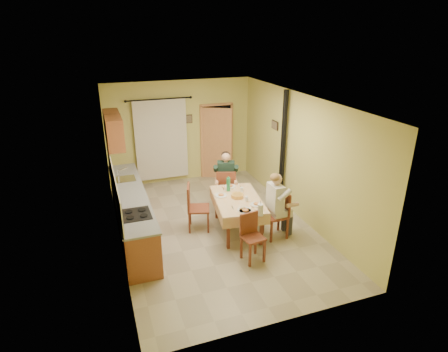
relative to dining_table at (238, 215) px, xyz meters
name	(u,v)px	position (x,y,z in m)	size (l,w,h in m)	color
floor	(215,228)	(-0.42, 0.27, -0.38)	(4.00, 6.00, 0.01)	tan
room_shell	(214,148)	(-0.42, 0.27, 1.44)	(4.04, 6.04, 2.82)	#D2CC6C
kitchen_run	(131,212)	(-2.13, 0.67, 0.10)	(0.64, 3.64, 1.56)	brown
upper_cabinets	(113,130)	(-2.24, 1.97, 1.57)	(0.35, 1.40, 0.70)	brown
curtain	(161,140)	(-0.97, 3.17, 0.88)	(1.70, 0.07, 2.22)	black
doorway	(217,142)	(0.60, 3.15, 0.67)	(0.96, 0.45, 2.15)	black
dining_table	(238,215)	(0.00, 0.00, 0.00)	(1.17, 1.69, 0.76)	tan
tableware	(240,198)	(0.01, -0.11, 0.43)	(0.78, 1.64, 0.33)	white
chair_far	(226,197)	(0.13, 1.08, -0.09)	(0.57, 0.57, 1.01)	brown
chair_near	(252,246)	(-0.14, -1.10, -0.09)	(0.42, 0.42, 0.92)	brown
chair_right	(276,224)	(0.67, -0.48, -0.09)	(0.44, 0.44, 0.99)	brown
chair_left	(198,216)	(-0.77, 0.37, -0.09)	(0.57, 0.57, 1.02)	brown
man_far	(226,174)	(0.13, 1.10, 0.50)	(0.65, 0.58, 1.39)	#192D23
man_right	(277,198)	(0.66, -0.48, 0.50)	(0.47, 0.59, 1.39)	beige
stove_flue	(282,165)	(1.48, 0.87, 0.64)	(0.24, 0.24, 2.80)	black
picture_back	(189,119)	(-0.17, 3.24, 1.37)	(0.19, 0.03, 0.23)	black
picture_right	(275,125)	(1.55, 1.47, 1.47)	(0.03, 0.31, 0.21)	brown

